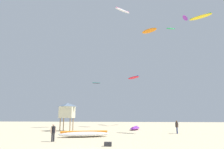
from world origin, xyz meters
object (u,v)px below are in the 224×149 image
(lifeguard_tower, at_px, (67,110))
(kite_aloft_2, at_px, (96,83))
(person_midground, at_px, (177,126))
(kite_aloft_1, at_px, (122,11))
(kite_aloft_9, at_px, (171,29))
(kite_aloft_6, at_px, (133,78))
(kite_grounded_mid, at_px, (84,134))
(kite_grounded_near, at_px, (135,128))
(cooler_box, at_px, (108,144))
(person_foreground, at_px, (53,131))
(kite_aloft_5, at_px, (149,31))
(kite_aloft_3, at_px, (200,17))
(kite_aloft_0, at_px, (185,18))

(lifeguard_tower, bearing_deg, kite_aloft_2, 87.81)
(lifeguard_tower, bearing_deg, person_midground, -11.49)
(kite_aloft_1, distance_m, kite_aloft_9, 12.68)
(kite_aloft_6, bearing_deg, kite_aloft_9, -24.62)
(kite_aloft_6, bearing_deg, kite_aloft_1, -100.76)
(kite_grounded_mid, xyz_separation_m, lifeguard_tower, (-4.70, 8.40, 2.74))
(kite_grounded_near, bearing_deg, kite_aloft_9, 52.86)
(kite_aloft_1, xyz_separation_m, kite_aloft_2, (-7.37, 11.65, -13.34))
(kite_grounded_near, xyz_separation_m, kite_grounded_mid, (-5.51, -11.92, 0.05))
(cooler_box, bearing_deg, kite_aloft_6, 86.53)
(person_foreground, height_order, kite_grounded_mid, person_foreground)
(person_midground, relative_size, kite_aloft_1, 0.46)
(cooler_box, bearing_deg, kite_aloft_5, 77.85)
(kite_aloft_5, bearing_deg, kite_aloft_9, 35.19)
(person_midground, height_order, kite_grounded_near, person_midground)
(cooler_box, bearing_deg, lifeguard_tower, 118.60)
(kite_grounded_mid, xyz_separation_m, kite_aloft_9, (14.24, 23.45, 21.58))
(cooler_box, bearing_deg, kite_aloft_9, 69.98)
(kite_aloft_3, bearing_deg, kite_aloft_5, 113.37)
(kite_aloft_9, bearing_deg, kite_aloft_5, -144.81)
(lifeguard_tower, bearing_deg, kite_aloft_3, -7.70)
(kite_aloft_5, bearing_deg, kite_aloft_1, -154.03)
(kite_grounded_mid, distance_m, kite_aloft_0, 42.96)
(lifeguard_tower, bearing_deg, person_foreground, -77.29)
(kite_aloft_1, bearing_deg, person_foreground, -104.07)
(kite_aloft_9, bearing_deg, kite_grounded_mid, -121.28)
(person_foreground, height_order, kite_aloft_9, kite_aloft_9)
(lifeguard_tower, bearing_deg, kite_aloft_5, 39.63)
(person_midground, xyz_separation_m, cooler_box, (-7.45, -11.65, -0.79))
(kite_aloft_1, bearing_deg, kite_aloft_6, 79.24)
(lifeguard_tower, xyz_separation_m, cooler_box, (8.07, -14.80, -2.89))
(kite_aloft_0, xyz_separation_m, kite_aloft_9, (-4.63, -4.78, -4.74))
(person_midground, height_order, kite_aloft_5, kite_aloft_5)
(person_midground, height_order, lifeguard_tower, lifeguard_tower)
(person_midground, distance_m, kite_aloft_2, 29.22)
(kite_aloft_1, height_order, kite_aloft_2, kite_aloft_1)
(person_foreground, height_order, kite_aloft_6, kite_aloft_6)
(person_midground, relative_size, kite_aloft_3, 0.53)
(kite_aloft_0, relative_size, kite_aloft_1, 1.00)
(kite_aloft_0, relative_size, kite_aloft_3, 1.15)
(kite_aloft_1, distance_m, kite_aloft_5, 7.14)
(lifeguard_tower, bearing_deg, kite_aloft_0, 40.06)
(kite_aloft_0, relative_size, kite_aloft_5, 1.01)
(kite_grounded_mid, height_order, kite_aloft_3, kite_aloft_3)
(person_midground, bearing_deg, kite_grounded_mid, 30.26)
(kite_grounded_mid, height_order, kite_aloft_6, kite_aloft_6)
(kite_aloft_6, bearing_deg, kite_aloft_2, 172.70)
(kite_aloft_9, bearing_deg, person_foreground, -120.29)
(lifeguard_tower, relative_size, kite_aloft_5, 1.18)
(kite_aloft_1, relative_size, kite_aloft_5, 1.01)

